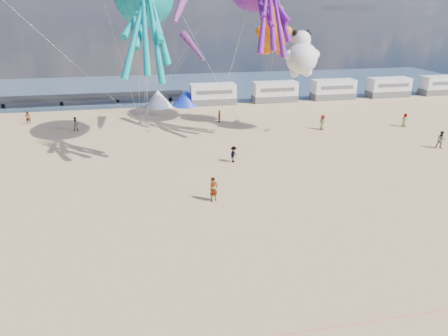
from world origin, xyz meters
TOP-DOWN VIEW (x-y plane):
  - ground at (0.00, 0.00)m, footprint 120.00×120.00m
  - water at (0.00, 55.00)m, footprint 120.00×120.00m
  - motorhome_0 at (6.00, 40.00)m, footprint 6.60×2.50m
  - motorhome_1 at (15.50, 40.00)m, footprint 6.60×2.50m
  - motorhome_2 at (25.00, 40.00)m, footprint 6.60×2.50m
  - motorhome_3 at (34.50, 40.00)m, footprint 6.60×2.50m
  - motorhome_4 at (44.00, 40.00)m, footprint 6.60×2.50m
  - tent_white at (-2.00, 40.00)m, footprint 4.00×4.00m
  - tent_blue at (2.00, 40.00)m, footprint 4.00×4.00m
  - standing_person at (0.66, 8.50)m, footprint 0.80×0.67m
  - beachgoer_0 at (26.53, 23.70)m, footprint 0.70×0.61m
  - beachgoer_1 at (-11.88, 29.46)m, footprint 0.92×0.74m
  - beachgoer_2 at (3.82, 16.03)m, footprint 0.91×0.94m
  - beachgoer_3 at (5.10, 30.10)m, footprint 0.83×1.10m
  - beachgoer_5 at (-18.09, 33.65)m, footprint 1.54×1.02m
  - beachgoer_6 at (16.32, 24.45)m, footprint 0.52×0.70m
  - beachgoer_7 at (25.26, 15.77)m, footprint 1.05×0.91m
  - sandbag_a at (-3.71, 27.32)m, footprint 0.50×0.35m
  - sandbag_b at (3.70, 26.25)m, footprint 0.50×0.35m
  - sandbag_c at (9.92, 25.09)m, footprint 0.50×0.35m
  - sandbag_d at (7.39, 29.78)m, footprint 0.50×0.35m
  - sandbag_e at (-4.66, 31.29)m, footprint 0.50×0.35m
  - kite_panda at (12.97, 23.90)m, footprint 5.15×5.00m
  - kite_teddy_orange at (10.76, 27.07)m, footprint 4.57×4.33m
  - windsock_mid at (0.29, 26.32)m, footprint 2.54×5.34m
  - windsock_right at (1.68, 27.03)m, footprint 2.68×4.92m

SIDE VIEW (x-z plane):
  - ground at x=0.00m, z-range 0.00..0.00m
  - water at x=0.00m, z-range 0.02..0.02m
  - sandbag_a at x=-3.71m, z-range 0.00..0.22m
  - sandbag_b at x=3.70m, z-range 0.00..0.22m
  - sandbag_c at x=9.92m, z-range 0.00..0.22m
  - sandbag_d at x=7.39m, z-range 0.00..0.22m
  - sandbag_e at x=-4.66m, z-range 0.00..0.22m
  - beachgoer_3 at x=5.10m, z-range 0.00..1.52m
  - beachgoer_2 at x=3.82m, z-range 0.00..1.53m
  - beachgoer_5 at x=-18.09m, z-range 0.00..1.59m
  - beachgoer_0 at x=26.53m, z-range 0.00..1.62m
  - beachgoer_1 at x=-11.88m, z-range 0.00..1.64m
  - beachgoer_6 at x=16.32m, z-range 0.00..1.75m
  - beachgoer_7 at x=25.26m, z-range 0.00..1.81m
  - standing_person at x=0.66m, z-range 0.00..1.86m
  - tent_white at x=-2.00m, z-range 0.00..2.40m
  - tent_blue at x=2.00m, z-range 0.00..2.40m
  - motorhome_0 at x=6.00m, z-range 0.00..3.00m
  - motorhome_1 at x=15.50m, z-range 0.00..3.00m
  - motorhome_2 at x=25.00m, z-range 0.00..3.00m
  - motorhome_3 at x=34.50m, z-range 0.00..3.00m
  - motorhome_4 at x=44.00m, z-range 0.00..3.00m
  - kite_panda at x=12.97m, z-range 5.39..11.15m
  - windsock_right at x=1.68m, z-range 6.95..11.88m
  - kite_teddy_orange at x=10.76m, z-range 7.43..13.53m
  - windsock_mid at x=0.29m, z-range 10.43..15.71m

